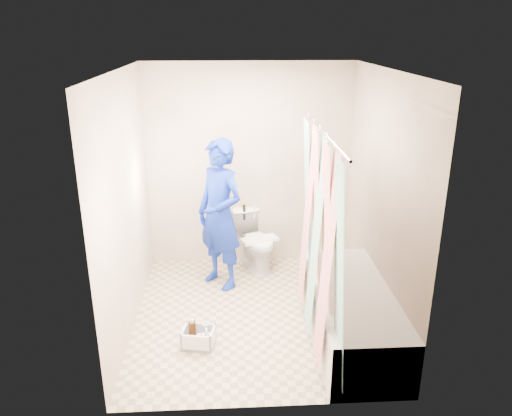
{
  "coord_description": "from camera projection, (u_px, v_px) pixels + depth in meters",
  "views": [
    {
      "loc": [
        -0.24,
        -4.37,
        2.74
      ],
      "look_at": [
        0.03,
        0.46,
        0.99
      ],
      "focal_mm": 35.0,
      "sensor_mm": 36.0,
      "label": 1
    }
  ],
  "objects": [
    {
      "name": "tank_internals",
      "position": [
        247.0,
        210.0,
        5.98
      ],
      "size": [
        0.16,
        0.08,
        0.23
      ],
      "color": "black",
      "rests_on": "toilet"
    },
    {
      "name": "plumber",
      "position": [
        220.0,
        215.0,
        5.39
      ],
      "size": [
        0.71,
        0.71,
        1.67
      ],
      "primitive_type": "imported",
      "rotation": [
        0.0,
        0.0,
        -0.8
      ],
      "color": "#1115AB",
      "rests_on": "ground"
    },
    {
      "name": "cleaning_caddy",
      "position": [
        200.0,
        338.0,
        4.54
      ],
      "size": [
        0.32,
        0.28,
        0.22
      ],
      "rotation": [
        0.0,
        0.0,
        -0.19
      ],
      "color": "white",
      "rests_on": "ground"
    },
    {
      "name": "wall_front",
      "position": [
        266.0,
        266.0,
        3.42
      ],
      "size": [
        2.4,
        0.02,
        2.4
      ],
      "primitive_type": "cube",
      "color": "beige",
      "rests_on": "ground"
    },
    {
      "name": "shower_curtain",
      "position": [
        318.0,
        238.0,
        4.33
      ],
      "size": [
        0.06,
        1.75,
        1.8
      ],
      "primitive_type": "cube",
      "color": "white",
      "rests_on": "curtain_rod"
    },
    {
      "name": "toilet",
      "position": [
        256.0,
        241.0,
        5.95
      ],
      "size": [
        0.6,
        0.77,
        0.69
      ],
      "primitive_type": "imported",
      "rotation": [
        0.0,
        0.0,
        0.35
      ],
      "color": "white",
      "rests_on": "ground"
    },
    {
      "name": "curtain_rod",
      "position": [
        323.0,
        132.0,
        4.01
      ],
      "size": [
        0.02,
        1.9,
        0.02
      ],
      "primitive_type": "cylinder",
      "rotation": [
        1.57,
        0.0,
        0.0
      ],
      "color": "silver",
      "rests_on": "wall_back"
    },
    {
      "name": "ceiling",
      "position": [
        256.0,
        70.0,
        4.23
      ],
      "size": [
        2.4,
        2.6,
        0.02
      ],
      "primitive_type": "cube",
      "color": "white",
      "rests_on": "wall_back"
    },
    {
      "name": "bathtub",
      "position": [
        350.0,
        312.0,
        4.6
      ],
      "size": [
        0.7,
        1.75,
        0.5
      ],
      "color": "silver",
      "rests_on": "ground"
    },
    {
      "name": "wall_back",
      "position": [
        250.0,
        167.0,
        5.86
      ],
      "size": [
        2.4,
        0.02,
        2.4
      ],
      "primitive_type": "cube",
      "color": "beige",
      "rests_on": "ground"
    },
    {
      "name": "wall_right",
      "position": [
        382.0,
        201.0,
        4.7
      ],
      "size": [
        0.02,
        2.6,
        2.4
      ],
      "primitive_type": "cube",
      "color": "beige",
      "rests_on": "ground"
    },
    {
      "name": "tank_lid",
      "position": [
        260.0,
        239.0,
        5.83
      ],
      "size": [
        0.46,
        0.32,
        0.03
      ],
      "primitive_type": "cube",
      "rotation": [
        0.0,
        0.0,
        0.35
      ],
      "color": "white",
      "rests_on": "toilet"
    },
    {
      "name": "wall_left",
      "position": [
        125.0,
        206.0,
        4.58
      ],
      "size": [
        0.02,
        2.6,
        2.4
      ],
      "primitive_type": "cube",
      "color": "beige",
      "rests_on": "ground"
    },
    {
      "name": "floor",
      "position": [
        256.0,
        315.0,
        5.05
      ],
      "size": [
        2.6,
        2.6,
        0.0
      ],
      "primitive_type": "plane",
      "color": "tan",
      "rests_on": "ground"
    }
  ]
}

